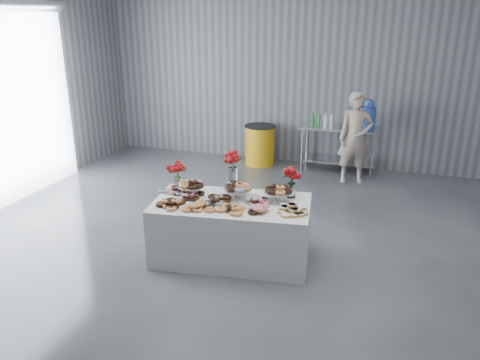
# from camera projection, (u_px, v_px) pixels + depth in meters

# --- Properties ---
(ground) EXTENTS (9.00, 9.00, 0.00)m
(ground) POSITION_uv_depth(u_px,v_px,m) (219.00, 265.00, 5.74)
(ground) COLOR #383A40
(ground) RESTS_ON ground
(room_walls) EXTENTS (8.04, 9.04, 4.02)m
(room_walls) POSITION_uv_depth(u_px,v_px,m) (194.00, 41.00, 5.00)
(room_walls) COLOR slate
(room_walls) RESTS_ON ground
(display_table) EXTENTS (2.02, 1.26, 0.75)m
(display_table) POSITION_uv_depth(u_px,v_px,m) (232.00, 230.00, 5.83)
(display_table) COLOR white
(display_table) RESTS_ON ground
(prep_table) EXTENTS (1.50, 0.60, 0.90)m
(prep_table) POSITION_uv_depth(u_px,v_px,m) (338.00, 141.00, 8.93)
(prep_table) COLOR silver
(prep_table) RESTS_ON ground
(donut_mounds) EXTENTS (1.90, 1.05, 0.09)m
(donut_mounds) POSITION_uv_depth(u_px,v_px,m) (230.00, 200.00, 5.64)
(donut_mounds) COLOR #D88F4F
(donut_mounds) RESTS_ON display_table
(cake_stand_left) EXTENTS (0.36, 0.36, 0.17)m
(cake_stand_left) POSITION_uv_depth(u_px,v_px,m) (191.00, 184.00, 5.88)
(cake_stand_left) COLOR silver
(cake_stand_left) RESTS_ON display_table
(cake_stand_mid) EXTENTS (0.36, 0.36, 0.17)m
(cake_stand_mid) POSITION_uv_depth(u_px,v_px,m) (238.00, 187.00, 5.78)
(cake_stand_mid) COLOR silver
(cake_stand_mid) RESTS_ON display_table
(cake_stand_right) EXTENTS (0.36, 0.36, 0.17)m
(cake_stand_right) POSITION_uv_depth(u_px,v_px,m) (278.00, 190.00, 5.70)
(cake_stand_right) COLOR silver
(cake_stand_right) RESTS_ON display_table
(danish_pile) EXTENTS (0.48, 0.48, 0.11)m
(danish_pile) POSITION_uv_depth(u_px,v_px,m) (292.00, 207.00, 5.42)
(danish_pile) COLOR white
(danish_pile) RESTS_ON display_table
(bouquet_left) EXTENTS (0.26, 0.26, 0.42)m
(bouquet_left) POSITION_uv_depth(u_px,v_px,m) (178.00, 169.00, 5.96)
(bouquet_left) COLOR white
(bouquet_left) RESTS_ON display_table
(bouquet_right) EXTENTS (0.26, 0.26, 0.42)m
(bouquet_right) POSITION_uv_depth(u_px,v_px,m) (292.00, 175.00, 5.76)
(bouquet_right) COLOR white
(bouquet_right) RESTS_ON display_table
(bouquet_center) EXTENTS (0.26, 0.26, 0.57)m
(bouquet_center) POSITION_uv_depth(u_px,v_px,m) (233.00, 164.00, 5.90)
(bouquet_center) COLOR silver
(bouquet_center) RESTS_ON display_table
(water_jug) EXTENTS (0.28, 0.28, 0.55)m
(water_jug) POSITION_uv_depth(u_px,v_px,m) (368.00, 115.00, 8.60)
(water_jug) COLOR #3F67D9
(water_jug) RESTS_ON prep_table
(drink_bottles) EXTENTS (0.54, 0.08, 0.27)m
(drink_bottles) POSITION_uv_depth(u_px,v_px,m) (322.00, 119.00, 8.80)
(drink_bottles) COLOR #268C33
(drink_bottles) RESTS_ON prep_table
(person) EXTENTS (0.68, 0.53, 1.64)m
(person) POSITION_uv_depth(u_px,v_px,m) (355.00, 138.00, 8.33)
(person) COLOR #CC8C93
(person) RESTS_ON ground
(trash_barrel) EXTENTS (0.63, 0.63, 0.80)m
(trash_barrel) POSITION_uv_depth(u_px,v_px,m) (260.00, 145.00, 9.47)
(trash_barrel) COLOR gold
(trash_barrel) RESTS_ON ground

